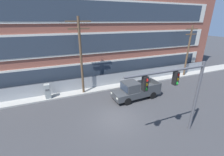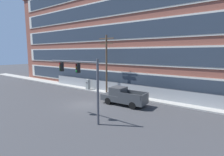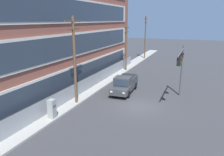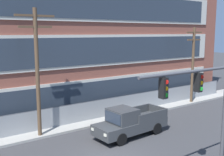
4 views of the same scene
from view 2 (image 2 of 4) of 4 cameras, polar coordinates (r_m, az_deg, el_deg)
name	(u,v)px [view 2 (image 2 of 4)]	position (r m, az deg, el deg)	size (l,w,h in m)	color
ground_plane	(86,105)	(20.96, -8.59, -8.60)	(160.00, 160.00, 0.00)	#38383A
sidewalk_building_side	(118,93)	(25.90, 1.97, -5.06)	(80.00, 2.17, 0.16)	#9E9B93
brick_mill_building	(124,36)	(32.98, 3.80, 13.67)	(47.74, 12.07, 18.30)	brown
chain_link_fence	(135,90)	(24.54, 7.43, -4.05)	(34.03, 0.06, 1.65)	gray
traffic_signal_mast	(82,76)	(15.58, -9.81, 0.57)	(6.11, 0.43, 5.56)	#4C4C51
pickup_truck_dark_grey	(123,97)	(20.54, 3.53, -6.10)	(5.51, 2.22, 2.03)	#383A3D
utility_pole_near_corner	(106,62)	(25.61, -1.82, 5.40)	(2.59, 0.26, 8.57)	brown
electrical_cabinet	(88,85)	(28.63, -7.87, -2.18)	(0.57, 0.56, 1.79)	#939993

